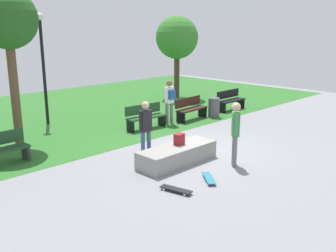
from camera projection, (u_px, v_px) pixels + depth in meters
The scene contains 16 objects.
ground_plane at pixel (197, 152), 11.74m from camera, with size 28.00×28.00×0.00m, color gray.
grass_lawn at pixel (63, 112), 17.23m from camera, with size 26.60×12.02×0.01m, color #2D6B28.
concrete_ledge at pixel (177, 155), 10.75m from camera, with size 2.43×0.85×0.49m, color gray.
backpack_on_ledge at pixel (179, 139), 10.81m from camera, with size 0.28×0.20×0.32m, color maroon.
skater_performing_trick at pixel (235, 129), 10.37m from camera, with size 0.37×0.36×1.77m.
skater_watching at pixel (146, 125), 11.01m from camera, with size 0.43×0.22×1.68m.
skateboard_by_ledge at pixel (209, 178), 9.58m from camera, with size 0.65×0.75×0.08m.
skateboard_spare at pixel (176, 189), 8.91m from camera, with size 0.37×0.82×0.08m.
park_bench_far_right at pixel (191, 108), 15.78m from camera, with size 1.63×0.59×0.91m.
park_bench_near_lamppost at pixel (145, 116), 14.37m from camera, with size 1.63×0.61×0.91m.
park_bench_center_lawn at pixel (230, 100), 17.62m from camera, with size 1.60×0.48×0.91m.
tree_tall_oak at pixel (177, 38), 20.12m from camera, with size 2.24×2.24×4.31m.
tree_young_birch at pixel (8, 22), 11.56m from camera, with size 1.83×1.83×4.88m.
lamp_post at pixel (43, 58), 14.52m from camera, with size 0.28×0.28×4.24m.
trash_bin at pixel (214, 108), 16.23m from camera, with size 0.48×0.48×0.82m, color #4C4C51.
pedestrian_with_backpack at pixel (170, 98), 14.85m from camera, with size 0.43×0.37×1.74m.
Camera 1 is at (-8.51, -7.28, 3.73)m, focal length 40.93 mm.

